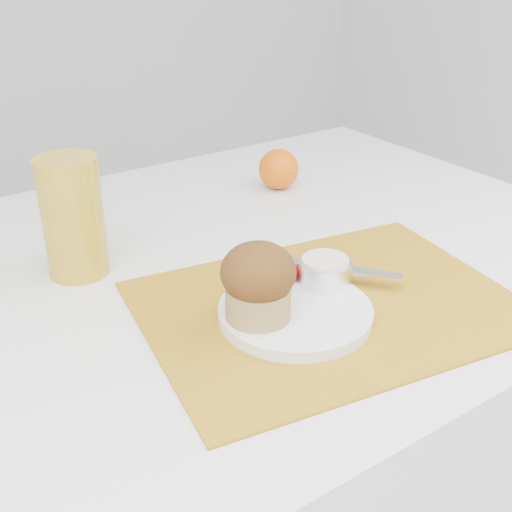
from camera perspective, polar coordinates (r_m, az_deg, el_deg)
table at (r=1.10m, az=-3.85°, el=-18.18°), size 1.20×0.80×0.75m
placemat at (r=0.78m, az=6.52°, el=-4.36°), size 0.48×0.39×0.00m
plate at (r=0.74m, az=3.51°, el=-5.02°), size 0.20×0.20×0.01m
ramekin at (r=0.79m, az=6.15°, el=-1.38°), size 0.08×0.08×0.03m
cream at (r=0.78m, az=6.20°, el=-0.46°), size 0.06×0.06×0.01m
raspberry_near at (r=0.79m, az=3.08°, el=-1.69°), size 0.02×0.02×0.02m
raspberry_far at (r=0.79m, az=4.06°, el=-1.31°), size 0.02×0.02×0.02m
butter_knife at (r=0.82m, az=6.13°, el=-0.94°), size 0.13×0.16×0.00m
orange at (r=1.11m, az=2.03°, el=7.72°), size 0.07×0.07×0.07m
juice_glass at (r=0.84m, az=-15.97°, el=3.32°), size 0.10×0.10×0.16m
muffin at (r=0.70m, az=0.19°, el=-2.27°), size 0.09×0.09×0.09m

